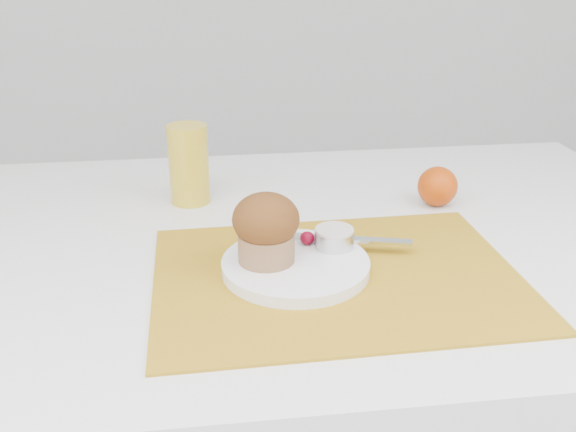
{
  "coord_description": "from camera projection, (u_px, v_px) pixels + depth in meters",
  "views": [
    {
      "loc": [
        -0.17,
        -0.82,
        1.17
      ],
      "look_at": [
        -0.06,
        0.01,
        0.8
      ],
      "focal_mm": 40.0,
      "sensor_mm": 36.0,
      "label": 1
    }
  ],
  "objects": [
    {
      "name": "placemat",
      "position": [
        337.0,
        276.0,
        0.85
      ],
      "size": [
        0.49,
        0.36,
        0.0
      ],
      "primitive_type": "cube",
      "rotation": [
        0.0,
        0.0,
        0.02
      ],
      "color": "#B68419",
      "rests_on": "table"
    },
    {
      "name": "orange",
      "position": [
        437.0,
        186.0,
        1.07
      ],
      "size": [
        0.07,
        0.07,
        0.07
      ],
      "primitive_type": "sphere",
      "color": "#C04306",
      "rests_on": "table"
    },
    {
      "name": "raspberry_far",
      "position": [
        328.0,
        236.0,
        0.91
      ],
      "size": [
        0.02,
        0.02,
        0.02
      ],
      "primitive_type": "ellipsoid",
      "color": "#5B0205",
      "rests_on": "plate"
    },
    {
      "name": "butter_knife",
      "position": [
        345.0,
        239.0,
        0.91
      ],
      "size": [
        0.19,
        0.06,
        0.0
      ],
      "primitive_type": "cube",
      "rotation": [
        0.0,
        0.0,
        -0.27
      ],
      "color": "silver",
      "rests_on": "plate"
    },
    {
      "name": "raspberry_near",
      "position": [
        307.0,
        238.0,
        0.9
      ],
      "size": [
        0.02,
        0.02,
        0.02
      ],
      "primitive_type": "ellipsoid",
      "color": "#590213",
      "rests_on": "plate"
    },
    {
      "name": "plate",
      "position": [
        296.0,
        265.0,
        0.86
      ],
      "size": [
        0.25,
        0.25,
        0.02
      ],
      "primitive_type": "cylinder",
      "rotation": [
        0.0,
        0.0,
        -0.3
      ],
      "color": "white",
      "rests_on": "placemat"
    },
    {
      "name": "ramekin",
      "position": [
        334.0,
        239.0,
        0.89
      ],
      "size": [
        0.07,
        0.07,
        0.02
      ],
      "primitive_type": "cylinder",
      "rotation": [
        0.0,
        0.0,
        0.23
      ],
      "color": "silver",
      "rests_on": "plate"
    },
    {
      "name": "table",
      "position": [
        318.0,
        425.0,
        1.13
      ],
      "size": [
        1.2,
        0.8,
        0.75
      ],
      "primitive_type": "cube",
      "color": "white",
      "rests_on": "ground"
    },
    {
      "name": "cream",
      "position": [
        334.0,
        231.0,
        0.89
      ],
      "size": [
        0.06,
        0.06,
        0.01
      ],
      "primitive_type": "cylinder",
      "rotation": [
        0.0,
        0.0,
        -0.05
      ],
      "color": "silver",
      "rests_on": "ramekin"
    },
    {
      "name": "juice_glass",
      "position": [
        189.0,
        164.0,
        1.07
      ],
      "size": [
        0.08,
        0.08,
        0.13
      ],
      "primitive_type": "cylinder",
      "rotation": [
        0.0,
        0.0,
        0.3
      ],
      "color": "gold",
      "rests_on": "table"
    },
    {
      "name": "muffin",
      "position": [
        266.0,
        227.0,
        0.84
      ],
      "size": [
        0.09,
        0.09,
        0.09
      ],
      "color": "#9B6E4B",
      "rests_on": "plate"
    }
  ]
}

